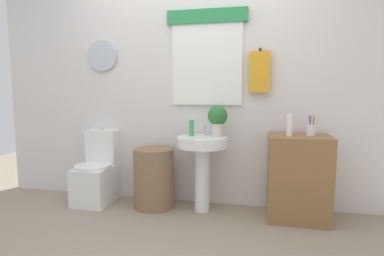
{
  "coord_description": "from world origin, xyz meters",
  "views": [
    {
      "loc": [
        0.74,
        -2.19,
        1.2
      ],
      "look_at": [
        0.08,
        0.8,
        0.84
      ],
      "focal_mm": 29.8,
      "sensor_mm": 36.0,
      "label": 1
    }
  ],
  "objects_px": {
    "toilet": "(98,174)",
    "toothbrush_cup": "(311,130)",
    "laundry_hamper": "(154,178)",
    "lotion_bottle": "(290,125)",
    "potted_plant": "(218,118)",
    "soap_bottle": "(192,128)",
    "wooden_cabinet": "(298,178)",
    "pedestal_sink": "(202,156)"
  },
  "relations": [
    {
      "from": "potted_plant",
      "to": "toilet",
      "type": "bearing_deg",
      "value": -178.99
    },
    {
      "from": "laundry_hamper",
      "to": "soap_bottle",
      "type": "xyz_separation_m",
      "value": [
        0.39,
        0.05,
        0.52
      ]
    },
    {
      "from": "laundry_hamper",
      "to": "soap_bottle",
      "type": "bearing_deg",
      "value": 7.34
    },
    {
      "from": "lotion_bottle",
      "to": "toothbrush_cup",
      "type": "xyz_separation_m",
      "value": [
        0.19,
        0.06,
        -0.05
      ]
    },
    {
      "from": "potted_plant",
      "to": "lotion_bottle",
      "type": "distance_m",
      "value": 0.68
    },
    {
      "from": "pedestal_sink",
      "to": "wooden_cabinet",
      "type": "bearing_deg",
      "value": 0.0
    },
    {
      "from": "wooden_cabinet",
      "to": "lotion_bottle",
      "type": "height_order",
      "value": "lotion_bottle"
    },
    {
      "from": "toilet",
      "to": "toothbrush_cup",
      "type": "xyz_separation_m",
      "value": [
        2.17,
        -0.02,
        0.55
      ]
    },
    {
      "from": "soap_bottle",
      "to": "lotion_bottle",
      "type": "distance_m",
      "value": 0.94
    },
    {
      "from": "potted_plant",
      "to": "toothbrush_cup",
      "type": "bearing_deg",
      "value": -2.63
    },
    {
      "from": "potted_plant",
      "to": "lotion_bottle",
      "type": "bearing_deg",
      "value": -8.42
    },
    {
      "from": "wooden_cabinet",
      "to": "toothbrush_cup",
      "type": "xyz_separation_m",
      "value": [
        0.1,
        0.02,
        0.45
      ]
    },
    {
      "from": "toilet",
      "to": "wooden_cabinet",
      "type": "relative_size",
      "value": 1.0
    },
    {
      "from": "toothbrush_cup",
      "to": "soap_bottle",
      "type": "bearing_deg",
      "value": 178.48
    },
    {
      "from": "soap_bottle",
      "to": "potted_plant",
      "type": "height_order",
      "value": "potted_plant"
    },
    {
      "from": "laundry_hamper",
      "to": "potted_plant",
      "type": "relative_size",
      "value": 2.01
    },
    {
      "from": "toilet",
      "to": "pedestal_sink",
      "type": "xyz_separation_m",
      "value": [
        1.16,
        -0.04,
        0.27
      ]
    },
    {
      "from": "wooden_cabinet",
      "to": "potted_plant",
      "type": "xyz_separation_m",
      "value": [
        -0.77,
        0.06,
        0.54
      ]
    },
    {
      "from": "laundry_hamper",
      "to": "wooden_cabinet",
      "type": "bearing_deg",
      "value": 0.0
    },
    {
      "from": "potted_plant",
      "to": "soap_bottle",
      "type": "bearing_deg",
      "value": -177.8
    },
    {
      "from": "soap_bottle",
      "to": "potted_plant",
      "type": "bearing_deg",
      "value": 2.2
    },
    {
      "from": "wooden_cabinet",
      "to": "potted_plant",
      "type": "height_order",
      "value": "potted_plant"
    },
    {
      "from": "soap_bottle",
      "to": "laundry_hamper",
      "type": "bearing_deg",
      "value": -172.66
    },
    {
      "from": "toilet",
      "to": "lotion_bottle",
      "type": "relative_size",
      "value": 3.95
    },
    {
      "from": "lotion_bottle",
      "to": "toothbrush_cup",
      "type": "relative_size",
      "value": 1.08
    },
    {
      "from": "laundry_hamper",
      "to": "toothbrush_cup",
      "type": "relative_size",
      "value": 3.32
    },
    {
      "from": "wooden_cabinet",
      "to": "potted_plant",
      "type": "distance_m",
      "value": 0.94
    },
    {
      "from": "pedestal_sink",
      "to": "potted_plant",
      "type": "bearing_deg",
      "value": 23.2
    },
    {
      "from": "wooden_cabinet",
      "to": "lotion_bottle",
      "type": "relative_size",
      "value": 3.97
    },
    {
      "from": "potted_plant",
      "to": "lotion_bottle",
      "type": "xyz_separation_m",
      "value": [
        0.68,
        -0.1,
        -0.04
      ]
    },
    {
      "from": "soap_bottle",
      "to": "wooden_cabinet",
      "type": "bearing_deg",
      "value": -2.77
    },
    {
      "from": "toilet",
      "to": "laundry_hamper",
      "type": "distance_m",
      "value": 0.66
    },
    {
      "from": "laundry_hamper",
      "to": "pedestal_sink",
      "type": "distance_m",
      "value": 0.57
    },
    {
      "from": "laundry_hamper",
      "to": "pedestal_sink",
      "type": "relative_size",
      "value": 0.82
    },
    {
      "from": "toilet",
      "to": "toothbrush_cup",
      "type": "height_order",
      "value": "toothbrush_cup"
    },
    {
      "from": "soap_bottle",
      "to": "potted_plant",
      "type": "relative_size",
      "value": 0.52
    },
    {
      "from": "soap_bottle",
      "to": "toothbrush_cup",
      "type": "bearing_deg",
      "value": -1.52
    },
    {
      "from": "toilet",
      "to": "potted_plant",
      "type": "distance_m",
      "value": 1.45
    },
    {
      "from": "soap_bottle",
      "to": "lotion_bottle",
      "type": "bearing_deg",
      "value": -5.49
    },
    {
      "from": "pedestal_sink",
      "to": "potted_plant",
      "type": "relative_size",
      "value": 2.46
    },
    {
      "from": "laundry_hamper",
      "to": "lotion_bottle",
      "type": "height_order",
      "value": "lotion_bottle"
    },
    {
      "from": "soap_bottle",
      "to": "potted_plant",
      "type": "distance_m",
      "value": 0.28
    }
  ]
}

